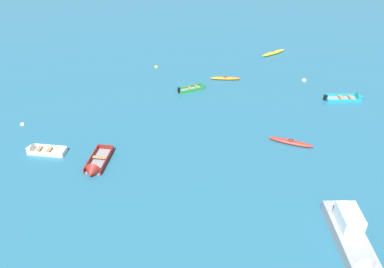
{
  "coord_description": "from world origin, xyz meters",
  "views": [
    {
      "loc": [
        -2.58,
        -2.45,
        17.71
      ],
      "look_at": [
        0.0,
        23.32,
        0.15
      ],
      "focal_mm": 36.17,
      "sensor_mm": 36.0,
      "label": 1
    }
  ],
  "objects_px": {
    "rowboat_turquoise_far_back": "(353,98)",
    "kayak_orange_center": "(225,78)",
    "mooring_buoy_central": "(156,67)",
    "mooring_buoy_between_boats_right": "(304,80)",
    "rowboat_green_distant_center": "(197,88)",
    "rowboat_white_cluster_inner": "(37,150)",
    "kayak_red_midfield_left": "(291,142)",
    "mooring_buoy_midfield": "(23,125)",
    "kayak_yellow_cluster_outer": "(274,53)",
    "rowboat_maroon_back_row_left": "(95,167)",
    "motor_launch_grey_foreground_center": "(352,239)"
  },
  "relations": [
    {
      "from": "rowboat_maroon_back_row_left",
      "to": "kayak_orange_center",
      "type": "relative_size",
      "value": 1.18
    },
    {
      "from": "motor_launch_grey_foreground_center",
      "to": "mooring_buoy_central",
      "type": "bearing_deg",
      "value": 112.16
    },
    {
      "from": "mooring_buoy_central",
      "to": "mooring_buoy_between_boats_right",
      "type": "height_order",
      "value": "mooring_buoy_between_boats_right"
    },
    {
      "from": "kayak_orange_center",
      "to": "motor_launch_grey_foreground_center",
      "type": "xyz_separation_m",
      "value": [
        3.45,
        -21.91,
        0.45
      ]
    },
    {
      "from": "rowboat_green_distant_center",
      "to": "mooring_buoy_between_boats_right",
      "type": "distance_m",
      "value": 11.21
    },
    {
      "from": "kayak_red_midfield_left",
      "to": "kayak_orange_center",
      "type": "xyz_separation_m",
      "value": [
        -3.2,
        11.76,
        -0.02
      ]
    },
    {
      "from": "kayak_yellow_cluster_outer",
      "to": "mooring_buoy_central",
      "type": "height_order",
      "value": "kayak_yellow_cluster_outer"
    },
    {
      "from": "kayak_red_midfield_left",
      "to": "mooring_buoy_midfield",
      "type": "relative_size",
      "value": 8.89
    },
    {
      "from": "motor_launch_grey_foreground_center",
      "to": "mooring_buoy_midfield",
      "type": "relative_size",
      "value": 15.46
    },
    {
      "from": "rowboat_turquoise_far_back",
      "to": "kayak_orange_center",
      "type": "bearing_deg",
      "value": 154.24
    },
    {
      "from": "kayak_yellow_cluster_outer",
      "to": "mooring_buoy_central",
      "type": "bearing_deg",
      "value": -170.46
    },
    {
      "from": "motor_launch_grey_foreground_center",
      "to": "mooring_buoy_midfield",
      "type": "xyz_separation_m",
      "value": [
        -22.01,
        15.1,
        -0.59
      ]
    },
    {
      "from": "kayak_red_midfield_left",
      "to": "kayak_yellow_cluster_outer",
      "type": "relative_size",
      "value": 1.0
    },
    {
      "from": "rowboat_green_distant_center",
      "to": "mooring_buoy_central",
      "type": "xyz_separation_m",
      "value": [
        -3.88,
        5.6,
        -0.16
      ]
    },
    {
      "from": "rowboat_turquoise_far_back",
      "to": "kayak_yellow_cluster_outer",
      "type": "xyz_separation_m",
      "value": [
        -4.39,
        11.5,
        0.01
      ]
    },
    {
      "from": "mooring_buoy_central",
      "to": "mooring_buoy_midfield",
      "type": "xyz_separation_m",
      "value": [
        -11.55,
        -10.58,
        0.0
      ]
    },
    {
      "from": "motor_launch_grey_foreground_center",
      "to": "mooring_buoy_midfield",
      "type": "bearing_deg",
      "value": 145.54
    },
    {
      "from": "rowboat_green_distant_center",
      "to": "rowboat_maroon_back_row_left",
      "type": "height_order",
      "value": "rowboat_maroon_back_row_left"
    },
    {
      "from": "rowboat_green_distant_center",
      "to": "rowboat_turquoise_far_back",
      "type": "height_order",
      "value": "rowboat_turquoise_far_back"
    },
    {
      "from": "rowboat_green_distant_center",
      "to": "mooring_buoy_midfield",
      "type": "height_order",
      "value": "rowboat_green_distant_center"
    },
    {
      "from": "rowboat_green_distant_center",
      "to": "rowboat_turquoise_far_back",
      "type": "xyz_separation_m",
      "value": [
        14.33,
        -3.58,
        -0.0
      ]
    },
    {
      "from": "motor_launch_grey_foreground_center",
      "to": "mooring_buoy_central",
      "type": "distance_m",
      "value": 27.74
    },
    {
      "from": "rowboat_turquoise_far_back",
      "to": "motor_launch_grey_foreground_center",
      "type": "bearing_deg",
      "value": -115.13
    },
    {
      "from": "rowboat_white_cluster_inner",
      "to": "kayak_yellow_cluster_outer",
      "type": "xyz_separation_m",
      "value": [
        23.19,
        16.97,
        -0.01
      ]
    },
    {
      "from": "rowboat_turquoise_far_back",
      "to": "mooring_buoy_midfield",
      "type": "height_order",
      "value": "rowboat_turquoise_far_back"
    },
    {
      "from": "kayak_yellow_cluster_outer",
      "to": "mooring_buoy_between_boats_right",
      "type": "xyz_separation_m",
      "value": [
        1.24,
        -7.13,
        -0.16
      ]
    },
    {
      "from": "rowboat_white_cluster_inner",
      "to": "kayak_red_midfield_left",
      "type": "bearing_deg",
      "value": -2.6
    },
    {
      "from": "kayak_red_midfield_left",
      "to": "mooring_buoy_midfield",
      "type": "height_order",
      "value": "kayak_red_midfield_left"
    },
    {
      "from": "kayak_yellow_cluster_outer",
      "to": "rowboat_maroon_back_row_left",
      "type": "bearing_deg",
      "value": -133.53
    },
    {
      "from": "rowboat_white_cluster_inner",
      "to": "motor_launch_grey_foreground_center",
      "type": "xyz_separation_m",
      "value": [
        19.84,
        -11.04,
        0.42
      ]
    },
    {
      "from": "rowboat_white_cluster_inner",
      "to": "kayak_yellow_cluster_outer",
      "type": "relative_size",
      "value": 1.0
    },
    {
      "from": "rowboat_turquoise_far_back",
      "to": "mooring_buoy_central",
      "type": "xyz_separation_m",
      "value": [
        -18.2,
        9.18,
        -0.15
      ]
    },
    {
      "from": "rowboat_maroon_back_row_left",
      "to": "mooring_buoy_between_boats_right",
      "type": "xyz_separation_m",
      "value": [
        19.83,
        12.43,
        -0.19
      ]
    },
    {
      "from": "kayak_red_midfield_left",
      "to": "mooring_buoy_midfield",
      "type": "bearing_deg",
      "value": 167.17
    },
    {
      "from": "motor_launch_grey_foreground_center",
      "to": "kayak_orange_center",
      "type": "bearing_deg",
      "value": 98.96
    },
    {
      "from": "rowboat_turquoise_far_back",
      "to": "mooring_buoy_central",
      "type": "bearing_deg",
      "value": 153.24
    },
    {
      "from": "rowboat_maroon_back_row_left",
      "to": "motor_launch_grey_foreground_center",
      "type": "xyz_separation_m",
      "value": [
        15.23,
        -8.44,
        0.4
      ]
    },
    {
      "from": "mooring_buoy_midfield",
      "to": "rowboat_white_cluster_inner",
      "type": "bearing_deg",
      "value": -61.93
    },
    {
      "from": "rowboat_turquoise_far_back",
      "to": "motor_launch_grey_foreground_center",
      "type": "distance_m",
      "value": 18.24
    },
    {
      "from": "kayak_red_midfield_left",
      "to": "rowboat_white_cluster_inner",
      "type": "bearing_deg",
      "value": 177.4
    },
    {
      "from": "rowboat_green_distant_center",
      "to": "rowboat_turquoise_far_back",
      "type": "distance_m",
      "value": 14.77
    },
    {
      "from": "kayak_red_midfield_left",
      "to": "mooring_buoy_between_boats_right",
      "type": "relative_size",
      "value": 7.43
    },
    {
      "from": "rowboat_green_distant_center",
      "to": "rowboat_white_cluster_inner",
      "type": "xyz_separation_m",
      "value": [
        -13.26,
        -9.05,
        0.01
      ]
    },
    {
      "from": "rowboat_green_distant_center",
      "to": "rowboat_turquoise_far_back",
      "type": "relative_size",
      "value": 0.77
    },
    {
      "from": "rowboat_white_cluster_inner",
      "to": "rowboat_green_distant_center",
      "type": "bearing_deg",
      "value": 34.32
    },
    {
      "from": "kayak_red_midfield_left",
      "to": "mooring_buoy_between_boats_right",
      "type": "bearing_deg",
      "value": 65.66
    },
    {
      "from": "rowboat_green_distant_center",
      "to": "rowboat_white_cluster_inner",
      "type": "distance_m",
      "value": 16.05
    },
    {
      "from": "kayak_red_midfield_left",
      "to": "kayak_yellow_cluster_outer",
      "type": "bearing_deg",
      "value": 78.57
    },
    {
      "from": "rowboat_maroon_back_row_left",
      "to": "mooring_buoy_between_boats_right",
      "type": "distance_m",
      "value": 23.4
    },
    {
      "from": "kayak_orange_center",
      "to": "mooring_buoy_central",
      "type": "xyz_separation_m",
      "value": [
        -7.01,
        3.77,
        -0.14
      ]
    }
  ]
}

